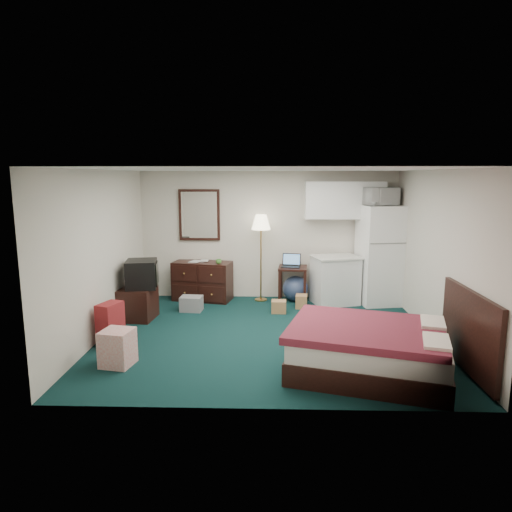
{
  "coord_description": "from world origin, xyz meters",
  "views": [
    {
      "loc": [
        0.03,
        -6.68,
        2.41
      ],
      "look_at": [
        -0.19,
        0.52,
        1.14
      ],
      "focal_mm": 32.0,
      "sensor_mm": 36.0,
      "label": 1
    }
  ],
  "objects_px": {
    "desk": "(293,284)",
    "suitcase": "(110,324)",
    "bed": "(369,350)",
    "kitchen_counter": "(335,281)",
    "tv_stand": "(138,303)",
    "floor_lamp": "(261,258)",
    "fridge": "(381,255)",
    "dresser": "(203,281)"
  },
  "relations": [
    {
      "from": "kitchen_counter",
      "to": "bed",
      "type": "distance_m",
      "value": 3.14
    },
    {
      "from": "kitchen_counter",
      "to": "suitcase",
      "type": "xyz_separation_m",
      "value": [
        -3.54,
        -2.26,
        -0.13
      ]
    },
    {
      "from": "desk",
      "to": "tv_stand",
      "type": "distance_m",
      "value": 2.93
    },
    {
      "from": "floor_lamp",
      "to": "tv_stand",
      "type": "distance_m",
      "value": 2.48
    },
    {
      "from": "tv_stand",
      "to": "suitcase",
      "type": "xyz_separation_m",
      "value": [
        -0.06,
        -1.19,
        0.04
      ]
    },
    {
      "from": "fridge",
      "to": "tv_stand",
      "type": "height_order",
      "value": "fridge"
    },
    {
      "from": "floor_lamp",
      "to": "desk",
      "type": "distance_m",
      "value": 0.79
    },
    {
      "from": "bed",
      "to": "tv_stand",
      "type": "xyz_separation_m",
      "value": [
        -3.46,
        2.06,
        -0.03
      ]
    },
    {
      "from": "floor_lamp",
      "to": "fridge",
      "type": "distance_m",
      "value": 2.27
    },
    {
      "from": "desk",
      "to": "kitchen_counter",
      "type": "height_order",
      "value": "kitchen_counter"
    },
    {
      "from": "suitcase",
      "to": "bed",
      "type": "bearing_deg",
      "value": 5.69
    },
    {
      "from": "dresser",
      "to": "bed",
      "type": "distance_m",
      "value": 4.16
    },
    {
      "from": "dresser",
      "to": "suitcase",
      "type": "relative_size",
      "value": 1.82
    },
    {
      "from": "floor_lamp",
      "to": "fridge",
      "type": "relative_size",
      "value": 0.9
    },
    {
      "from": "suitcase",
      "to": "desk",
      "type": "bearing_deg",
      "value": 60.48
    },
    {
      "from": "fridge",
      "to": "kitchen_counter",
      "type": "bearing_deg",
      "value": 175.0
    },
    {
      "from": "kitchen_counter",
      "to": "tv_stand",
      "type": "distance_m",
      "value": 3.65
    },
    {
      "from": "floor_lamp",
      "to": "bed",
      "type": "relative_size",
      "value": 0.91
    },
    {
      "from": "desk",
      "to": "fridge",
      "type": "distance_m",
      "value": 1.76
    },
    {
      "from": "kitchen_counter",
      "to": "bed",
      "type": "height_order",
      "value": "kitchen_counter"
    },
    {
      "from": "desk",
      "to": "tv_stand",
      "type": "height_order",
      "value": "desk"
    },
    {
      "from": "desk",
      "to": "suitcase",
      "type": "xyz_separation_m",
      "value": [
        -2.74,
        -2.37,
        -0.03
      ]
    },
    {
      "from": "floor_lamp",
      "to": "dresser",
      "type": "bearing_deg",
      "value": -179.96
    },
    {
      "from": "tv_stand",
      "to": "desk",
      "type": "bearing_deg",
      "value": 29.11
    },
    {
      "from": "dresser",
      "to": "suitcase",
      "type": "bearing_deg",
      "value": -100.3
    },
    {
      "from": "desk",
      "to": "suitcase",
      "type": "height_order",
      "value": "desk"
    },
    {
      "from": "bed",
      "to": "suitcase",
      "type": "distance_m",
      "value": 3.63
    },
    {
      "from": "suitcase",
      "to": "fridge",
      "type": "bearing_deg",
      "value": 47.45
    },
    {
      "from": "tv_stand",
      "to": "bed",
      "type": "bearing_deg",
      "value": -25.48
    },
    {
      "from": "floor_lamp",
      "to": "fridge",
      "type": "xyz_separation_m",
      "value": [
        2.27,
        -0.1,
        0.09
      ]
    },
    {
      "from": "floor_lamp",
      "to": "tv_stand",
      "type": "height_order",
      "value": "floor_lamp"
    },
    {
      "from": "bed",
      "to": "kitchen_counter",
      "type": "bearing_deg",
      "value": 105.75
    },
    {
      "from": "desk",
      "to": "bed",
      "type": "xyz_separation_m",
      "value": [
        0.78,
        -3.24,
        -0.05
      ]
    },
    {
      "from": "bed",
      "to": "suitcase",
      "type": "relative_size",
      "value": 3.01
    },
    {
      "from": "kitchen_counter",
      "to": "fridge",
      "type": "bearing_deg",
      "value": -11.67
    },
    {
      "from": "dresser",
      "to": "desk",
      "type": "distance_m",
      "value": 1.76
    },
    {
      "from": "floor_lamp",
      "to": "kitchen_counter",
      "type": "xyz_separation_m",
      "value": [
        1.41,
        -0.16,
        -0.4
      ]
    },
    {
      "from": "desk",
      "to": "tv_stand",
      "type": "relative_size",
      "value": 1.16
    },
    {
      "from": "desk",
      "to": "kitchen_counter",
      "type": "relative_size",
      "value": 0.77
    },
    {
      "from": "dresser",
      "to": "fridge",
      "type": "distance_m",
      "value": 3.46
    },
    {
      "from": "floor_lamp",
      "to": "suitcase",
      "type": "distance_m",
      "value": 3.27
    },
    {
      "from": "dresser",
      "to": "tv_stand",
      "type": "height_order",
      "value": "dresser"
    }
  ]
}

